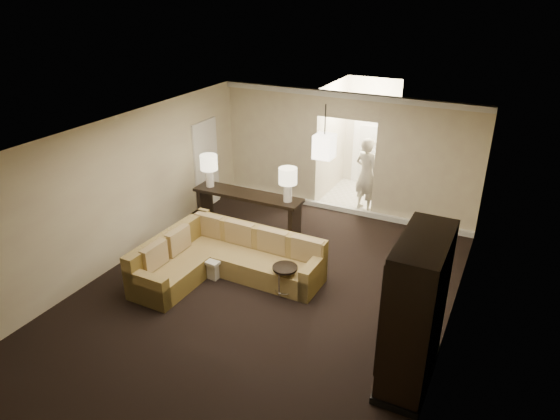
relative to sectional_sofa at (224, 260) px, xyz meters
The scene contains 19 objects.
ground 1.05m from the sectional_sofa, 17.65° to the right, with size 8.00×8.00×0.00m, color black.
wall_back 3.96m from the sectional_sofa, 75.69° to the left, with size 6.00×0.04×2.80m, color beige.
wall_front 4.53m from the sectional_sofa, 77.62° to the right, with size 6.00×0.04×2.80m, color beige.
wall_left 2.33m from the sectional_sofa, behind, with size 0.04×8.00×2.80m, color beige.
wall_right 4.10m from the sectional_sofa, ahead, with size 0.04×8.00×2.80m, color beige.
ceiling 2.65m from the sectional_sofa, 17.65° to the right, with size 6.00×8.00×0.02m, color silver.
crown_molding 4.47m from the sectional_sofa, 75.50° to the left, with size 6.00×0.10×0.12m, color silver.
baseboard 3.78m from the sectional_sofa, 75.50° to the left, with size 6.00×0.10×0.12m, color silver.
side_door 3.30m from the sectional_sofa, 129.02° to the left, with size 0.05×0.90×2.10m, color white.
foyer 5.22m from the sectional_sofa, 79.39° to the left, with size 1.44×2.02×2.80m.
sectional_sofa is the anchor object (origin of this frame).
coffee_table 0.49m from the sectional_sofa, 153.59° to the left, with size 1.02×1.02×0.39m.
console_table 1.77m from the sectional_sofa, 105.02° to the left, with size 2.40×0.58×0.92m.
armoire 3.84m from the sectional_sofa, 15.96° to the right, with size 0.64×1.49×2.14m.
drink_table 1.26m from the sectional_sofa, ahead, with size 0.43×0.43×0.54m.
table_lamp_left 2.42m from the sectional_sofa, 129.29° to the left, with size 0.37×0.37×0.71m.
table_lamp_right 2.07m from the sectional_sofa, 74.68° to the left, with size 0.37×0.37×0.71m.
pendant_light 3.04m from the sectional_sofa, 68.53° to the left, with size 0.38×0.38×1.09m.
person 4.28m from the sectional_sofa, 70.79° to the left, with size 0.70×0.47×1.95m, color beige.
Camera 1 is at (3.50, -6.29, 4.97)m, focal length 32.00 mm.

